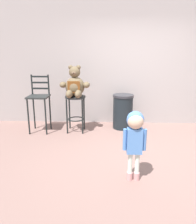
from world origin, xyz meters
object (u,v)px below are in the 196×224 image
object	(u,v)px
teddy_bear	(75,85)
bar_chair_empty	(39,99)
child_walking	(135,131)
trash_bin	(123,111)
bar_stool_with_teddy	(76,106)

from	to	relation	value
teddy_bear	bar_chair_empty	distance (m)	0.84
teddy_bear	child_walking	world-z (taller)	teddy_bear
trash_bin	child_walking	bearing A→B (deg)	-89.86
teddy_bear	child_walking	size ratio (longest dim) A/B	0.68
child_walking	bar_chair_empty	size ratio (longest dim) A/B	0.78
child_walking	bar_chair_empty	xyz separation A→B (m)	(-1.83, 1.87, 0.01)
teddy_bear	bar_chair_empty	xyz separation A→B (m)	(-0.78, 0.00, -0.31)
bar_stool_with_teddy	teddy_bear	world-z (taller)	teddy_bear
child_walking	bar_chair_empty	distance (m)	2.61
teddy_bear	child_walking	xyz separation A→B (m)	(1.05, -1.86, -0.32)
teddy_bear	trash_bin	bearing A→B (deg)	15.54
trash_bin	bar_chair_empty	xyz separation A→B (m)	(-1.82, -0.29, 0.32)
bar_stool_with_teddy	child_walking	distance (m)	2.17
trash_bin	bar_chair_empty	world-z (taller)	bar_chair_empty
bar_stool_with_teddy	child_walking	xyz separation A→B (m)	(1.05, -1.90, 0.12)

